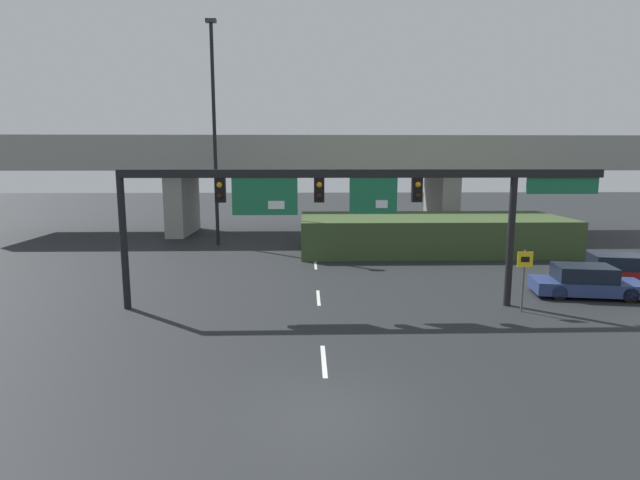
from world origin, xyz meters
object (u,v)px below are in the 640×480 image
(highway_light_pole_near, at_px, (214,130))
(parked_sedan_near_right, at_px, (586,282))
(speed_limit_sign, at_px, (524,272))
(parked_sedan_mid_right, at_px, (619,270))
(signal_gantry, at_px, (349,194))

(highway_light_pole_near, relative_size, parked_sedan_near_right, 3.15)
(parked_sedan_near_right, bearing_deg, highway_light_pole_near, 152.67)
(speed_limit_sign, distance_m, parked_sedan_mid_right, 8.02)
(highway_light_pole_near, distance_m, parked_sedan_near_right, 24.03)
(parked_sedan_near_right, bearing_deg, speed_limit_sign, -140.23)
(signal_gantry, distance_m, highway_light_pole_near, 17.33)
(speed_limit_sign, relative_size, parked_sedan_near_right, 0.51)
(speed_limit_sign, bearing_deg, parked_sedan_near_right, 30.09)
(highway_light_pole_near, xyz_separation_m, parked_sedan_mid_right, (21.18, -11.51, -7.22))
(speed_limit_sign, bearing_deg, parked_sedan_mid_right, 33.98)
(signal_gantry, bearing_deg, highway_light_pole_near, 117.43)
(signal_gantry, xyz_separation_m, parked_sedan_near_right, (10.46, 1.30, -3.92))
(signal_gantry, height_order, parked_sedan_near_right, signal_gantry)
(parked_sedan_mid_right, bearing_deg, highway_light_pole_near, 162.71)
(signal_gantry, height_order, speed_limit_sign, signal_gantry)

